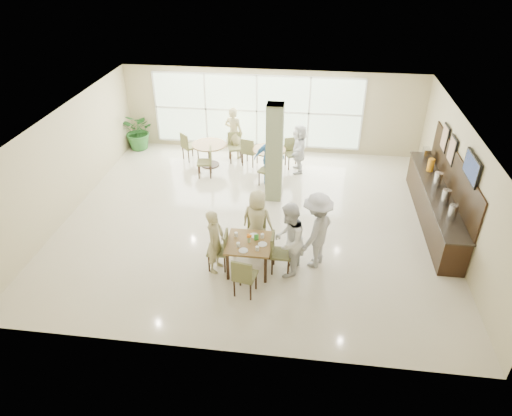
# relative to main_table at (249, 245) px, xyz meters

# --- Properties ---
(ground) EXTENTS (10.00, 10.00, 0.00)m
(ground) POSITION_rel_main_table_xyz_m (-0.16, 2.08, -0.66)
(ground) COLOR beige
(ground) RESTS_ON ground
(room_shell) EXTENTS (10.00, 10.00, 10.00)m
(room_shell) POSITION_rel_main_table_xyz_m (-0.16, 2.08, 1.04)
(room_shell) COLOR white
(room_shell) RESTS_ON ground
(window_bank) EXTENTS (7.00, 0.04, 7.00)m
(window_bank) POSITION_rel_main_table_xyz_m (-0.66, 6.54, 0.74)
(window_bank) COLOR silver
(window_bank) RESTS_ON ground
(column) EXTENTS (0.45, 0.45, 2.80)m
(column) POSITION_rel_main_table_xyz_m (0.24, 3.28, 0.74)
(column) COLOR #78825A
(column) RESTS_ON ground
(main_table) EXTENTS (0.99, 0.99, 0.75)m
(main_table) POSITION_rel_main_table_xyz_m (0.00, 0.00, 0.00)
(main_table) COLOR brown
(main_table) RESTS_ON ground
(round_table_left) EXTENTS (1.11, 1.11, 0.75)m
(round_table_left) POSITION_rel_main_table_xyz_m (-2.02, 5.12, -0.09)
(round_table_left) COLOR brown
(round_table_left) RESTS_ON ground
(round_table_right) EXTENTS (1.05, 1.05, 0.75)m
(round_table_right) POSITION_rel_main_table_xyz_m (-0.07, 4.97, -0.10)
(round_table_right) COLOR brown
(round_table_right) RESTS_ON ground
(chairs_main_table) EXTENTS (1.90, 2.07, 0.95)m
(chairs_main_table) POSITION_rel_main_table_xyz_m (0.02, -0.01, -0.19)
(chairs_main_table) COLOR brown
(chairs_main_table) RESTS_ON ground
(chairs_table_left) EXTENTS (2.11, 1.72, 0.95)m
(chairs_table_left) POSITION_rel_main_table_xyz_m (-2.00, 5.11, -0.19)
(chairs_table_left) COLOR brown
(chairs_table_left) RESTS_ON ground
(chairs_table_right) EXTENTS (1.96, 1.85, 0.95)m
(chairs_table_right) POSITION_rel_main_table_xyz_m (-0.03, 4.89, -0.19)
(chairs_table_right) COLOR brown
(chairs_table_right) RESTS_ON ground
(tabletop_clutter) EXTENTS (0.77, 0.78, 0.21)m
(tabletop_clutter) POSITION_rel_main_table_xyz_m (0.03, -0.02, 0.15)
(tabletop_clutter) COLOR white
(tabletop_clutter) RESTS_ON main_table
(buffet_counter) EXTENTS (0.64, 4.70, 1.95)m
(buffet_counter) POSITION_rel_main_table_xyz_m (4.54, 2.59, -0.11)
(buffet_counter) COLOR black
(buffet_counter) RESTS_ON ground
(wall_tv) EXTENTS (0.06, 1.00, 0.58)m
(wall_tv) POSITION_rel_main_table_xyz_m (4.78, 1.48, 1.49)
(wall_tv) COLOR black
(wall_tv) RESTS_ON ground
(framed_art_a) EXTENTS (0.05, 0.55, 0.70)m
(framed_art_a) POSITION_rel_main_table_xyz_m (4.79, 3.08, 1.19)
(framed_art_a) COLOR black
(framed_art_a) RESTS_ON ground
(framed_art_b) EXTENTS (0.05, 0.55, 0.70)m
(framed_art_b) POSITION_rel_main_table_xyz_m (4.79, 3.88, 1.19)
(framed_art_b) COLOR black
(framed_art_b) RESTS_ON ground
(potted_plant) EXTENTS (1.51, 1.51, 1.32)m
(potted_plant) POSITION_rel_main_table_xyz_m (-4.70, 6.08, 0.00)
(potted_plant) COLOR #29682A
(potted_plant) RESTS_ON ground
(teen_left) EXTENTS (0.48, 0.63, 1.54)m
(teen_left) POSITION_rel_main_table_xyz_m (-0.74, -0.09, 0.11)
(teen_left) COLOR tan
(teen_left) RESTS_ON ground
(teen_far) EXTENTS (0.85, 0.59, 1.57)m
(teen_far) POSITION_rel_main_table_xyz_m (0.08, 0.83, 0.13)
(teen_far) COLOR tan
(teen_far) RESTS_ON ground
(teen_right) EXTENTS (0.81, 0.96, 1.77)m
(teen_right) POSITION_rel_main_table_xyz_m (0.87, -0.00, 0.23)
(teen_right) COLOR white
(teen_right) RESTS_ON ground
(teen_standing) EXTENTS (1.15, 1.38, 1.85)m
(teen_standing) POSITION_rel_main_table_xyz_m (1.47, 0.38, 0.26)
(teen_standing) COLOR #B2B2B4
(teen_standing) RESTS_ON ground
(adult_a) EXTENTS (1.02, 0.71, 1.58)m
(adult_a) POSITION_rel_main_table_xyz_m (0.02, 4.21, 0.13)
(adult_a) COLOR #3D7BB7
(adult_a) RESTS_ON ground
(adult_b) EXTENTS (0.71, 1.48, 1.56)m
(adult_b) POSITION_rel_main_table_xyz_m (0.86, 5.06, 0.12)
(adult_b) COLOR white
(adult_b) RESTS_ON ground
(adult_standing) EXTENTS (0.73, 0.58, 1.76)m
(adult_standing) POSITION_rel_main_table_xyz_m (-1.33, 5.82, 0.22)
(adult_standing) COLOR tan
(adult_standing) RESTS_ON ground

